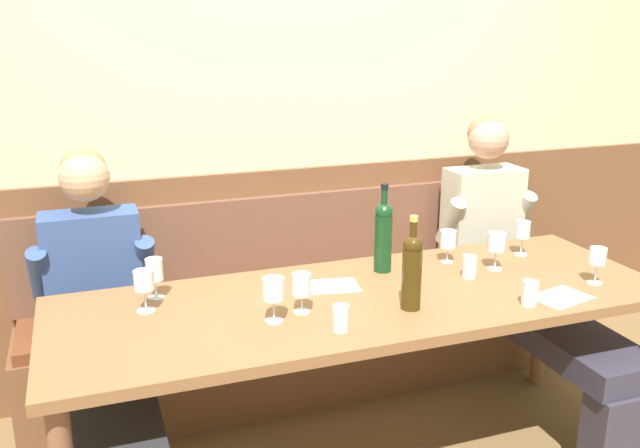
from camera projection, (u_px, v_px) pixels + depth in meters
room_wall_back at (289, 96)px, 3.23m from camera, size 6.80×0.08×2.80m
wood_wainscot_panel at (294, 272)px, 3.43m from camera, size 6.80×0.03×1.06m
wall_bench at (308, 334)px, 3.31m from camera, size 2.63×0.42×0.94m
dining_table at (364, 315)px, 2.59m from camera, size 2.33×0.80×0.75m
person_center_right_seat at (100, 335)px, 2.57m from camera, size 0.50×1.23×1.26m
person_right_seat at (520, 270)px, 3.19m from camera, size 0.48×1.23×1.30m
wine_bottle_clear_water at (383, 234)px, 2.78m from camera, size 0.07×0.07×0.37m
wine_bottle_amber_mid at (412, 269)px, 2.42m from camera, size 0.07×0.07×0.35m
wine_glass_near_bucket at (144, 282)px, 2.40m from camera, size 0.07×0.07×0.15m
wine_glass_right_end at (448, 241)px, 2.90m from camera, size 0.07×0.07×0.14m
wine_glass_center_rear at (154, 272)px, 2.52m from camera, size 0.06×0.06×0.16m
wine_glass_center_front at (273, 291)px, 2.32m from camera, size 0.08×0.08×0.16m
wine_glass_mid_left at (302, 287)px, 2.40m from camera, size 0.07×0.07×0.15m
wine_glass_mid_right at (523, 231)px, 2.99m from camera, size 0.06×0.06×0.15m
wine_glass_by_bottle at (497, 243)px, 2.81m from camera, size 0.07×0.07×0.16m
wine_glass_left_end at (598, 257)px, 2.66m from camera, size 0.07×0.07×0.15m
water_tumbler_center at (341, 318)px, 2.27m from camera, size 0.06×0.06×0.09m
water_tumbler_right at (530, 293)px, 2.47m from camera, size 0.06×0.06×0.09m
water_tumbler_left at (469, 267)px, 2.74m from camera, size 0.06×0.06×0.09m
tasting_sheet_left_guest at (331, 286)px, 2.66m from camera, size 0.23×0.18×0.00m
tasting_sheet_right_guest at (561, 297)px, 2.55m from camera, size 0.24×0.20×0.00m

